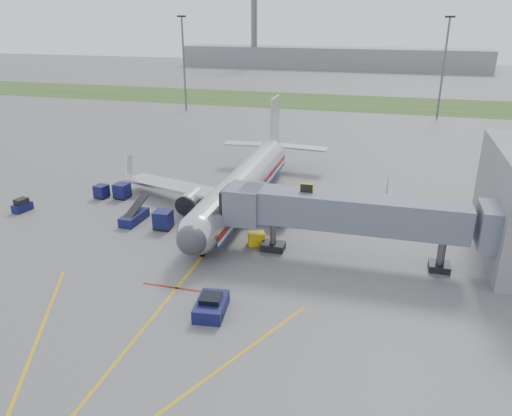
% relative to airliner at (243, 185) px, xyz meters
% --- Properties ---
extents(ground, '(400.00, 400.00, 0.00)m').
position_rel_airliner_xyz_m(ground, '(-0.00, -15.25, -2.65)').
color(ground, '#565659').
rests_on(ground, ground).
extents(grass_strip, '(300.00, 25.00, 0.01)m').
position_rel_airliner_xyz_m(grass_strip, '(-0.00, 74.75, -2.64)').
color(grass_strip, '#2D4C1E').
rests_on(grass_strip, ground).
extents(apron_markings, '(21.52, 50.00, 0.01)m').
position_rel_airliner_xyz_m(apron_markings, '(-0.00, -22.65, -2.64)').
color(apron_markings, gold).
rests_on(apron_markings, ground).
extents(airliner, '(32.10, 35.67, 10.25)m').
position_rel_airliner_xyz_m(airliner, '(0.00, 0.00, 0.00)').
color(airliner, silver).
rests_on(airliner, ground).
extents(jet_bridge, '(25.30, 4.00, 6.90)m').
position_rel_airliner_xyz_m(jet_bridge, '(12.86, -10.25, 1.82)').
color(jet_bridge, slate).
rests_on(jet_bridge, ground).
extents(light_mast_left, '(2.00, 0.44, 20.40)m').
position_rel_airliner_xyz_m(light_mast_left, '(-30.00, 54.75, 8.13)').
color(light_mast_left, '#595B60').
rests_on(light_mast_left, ground).
extents(light_mast_right, '(2.00, 0.44, 20.40)m').
position_rel_airliner_xyz_m(light_mast_right, '(25.00, 59.75, 8.13)').
color(light_mast_right, '#595B60').
rests_on(light_mast_right, ground).
extents(distant_terminal, '(120.00, 14.00, 8.00)m').
position_rel_airliner_xyz_m(distant_terminal, '(-10.00, 154.75, 1.35)').
color(distant_terminal, slate).
rests_on(distant_terminal, ground).
extents(control_tower, '(4.00, 4.00, 30.00)m').
position_rel_airliner_xyz_m(control_tower, '(-40.00, 149.75, 14.68)').
color(control_tower, '#595B60').
rests_on(control_tower, ground).
extents(pushback_tug, '(2.53, 3.72, 1.45)m').
position_rel_airliner_xyz_m(pushback_tug, '(4.00, -21.87, -2.04)').
color(pushback_tug, '#0D123C').
rests_on(pushback_tug, ground).
extents(baggage_tug, '(1.57, 2.35, 1.51)m').
position_rel_airliner_xyz_m(baggage_tug, '(-23.77, -8.10, -1.98)').
color(baggage_tug, '#0D123C').
rests_on(baggage_tug, ground).
extents(baggage_cart_a, '(1.86, 1.86, 1.82)m').
position_rel_airliner_xyz_m(baggage_cart_a, '(-14.96, -1.28, -1.72)').
color(baggage_cart_a, '#0D123C').
rests_on(baggage_cart_a, ground).
extents(baggage_cart_b, '(1.73, 1.73, 1.60)m').
position_rel_airliner_xyz_m(baggage_cart_b, '(-17.43, -1.83, -1.83)').
color(baggage_cart_b, '#0D123C').
rests_on(baggage_cart_b, ground).
extents(baggage_cart_c, '(1.89, 1.89, 1.93)m').
position_rel_airliner_xyz_m(baggage_cart_c, '(-6.22, -8.37, -1.66)').
color(baggage_cart_c, '#0D123C').
rests_on(baggage_cart_c, ground).
extents(belt_loader, '(1.72, 4.84, 2.34)m').
position_rel_airliner_xyz_m(belt_loader, '(-10.00, -7.55, -2.06)').
color(belt_loader, '#0D123C').
rests_on(belt_loader, ground).
extents(ground_power_cart, '(1.85, 1.55, 1.26)m').
position_rel_airliner_xyz_m(ground_power_cart, '(4.17, -9.57, -2.02)').
color(ground_power_cart, yellow).
rests_on(ground_power_cart, ground).
extents(ramp_worker, '(0.72, 0.62, 1.67)m').
position_rel_airliner_xyz_m(ramp_worker, '(-3.00, 0.05, -1.81)').
color(ramp_worker, '#D3E91B').
rests_on(ramp_worker, ground).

